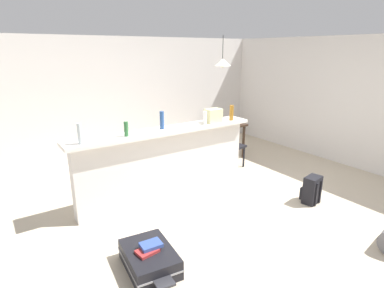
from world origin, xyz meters
TOP-DOWN VIEW (x-y plane):
  - ground_plane at (0.00, 0.00)m, footprint 13.00×13.00m
  - wall_back at (0.00, 3.05)m, footprint 6.60×0.10m
  - wall_right at (3.05, 0.30)m, footprint 0.10×6.00m
  - partition_half_wall at (-0.69, 0.58)m, footprint 2.80×0.20m
  - bar_countertop at (-0.69, 0.58)m, footprint 2.96×0.40m
  - bottle_clear at (-1.95, 0.51)m, footprint 0.06×0.06m
  - bottle_green at (-1.33, 0.54)m, footprint 0.06×0.06m
  - bottle_blue at (-0.73, 0.62)m, footprint 0.06×0.06m
  - bottle_white at (-0.03, 0.49)m, footprint 0.06×0.06m
  - bottle_amber at (0.52, 0.50)m, footprint 0.07×0.07m
  - grocery_bag at (0.18, 0.55)m, footprint 0.26×0.18m
  - dining_table at (1.10, 1.64)m, footprint 1.10×0.80m
  - dining_chair_near_partition at (1.01, 1.09)m, footprint 0.47×0.47m
  - pendant_lamp at (1.16, 1.55)m, footprint 0.34×0.34m
  - suitcase_flat_black at (-1.69, -0.80)m, footprint 0.56×0.86m
  - backpack_black at (1.02, -0.81)m, footprint 0.31×0.28m
  - book_stack at (-1.69, -0.81)m, footprint 0.29×0.21m

SIDE VIEW (x-z plane):
  - ground_plane at x=0.00m, z-range -0.05..0.00m
  - suitcase_flat_black at x=-1.69m, z-range 0.00..0.22m
  - backpack_black at x=1.02m, z-range -0.01..0.41m
  - book_stack at x=-1.69m, z-range 0.22..0.29m
  - dining_chair_near_partition at x=1.01m, z-range 0.05..0.98m
  - partition_half_wall at x=-0.69m, z-range 0.00..1.05m
  - dining_table at x=1.10m, z-range 0.28..1.02m
  - bar_countertop at x=-0.69m, z-range 1.05..1.10m
  - bottle_green at x=-1.33m, z-range 1.10..1.30m
  - bottle_white at x=-0.03m, z-range 1.10..1.32m
  - grocery_bag at x=0.18m, z-range 1.10..1.32m
  - bottle_amber at x=0.52m, z-range 1.10..1.35m
  - bottle_clear at x=-1.95m, z-range 1.10..1.36m
  - bottle_blue at x=-0.73m, z-range 1.10..1.37m
  - wall_back at x=0.00m, z-range 0.00..2.50m
  - wall_right at x=3.05m, z-range 0.00..2.50m
  - pendant_lamp at x=1.16m, z-range 1.69..2.31m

